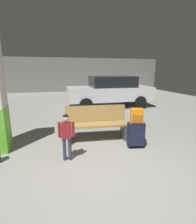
% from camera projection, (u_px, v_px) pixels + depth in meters
% --- Properties ---
extents(ground_plane, '(18.00, 18.00, 0.10)m').
position_uv_depth(ground_plane, '(75.00, 119.00, 6.78)').
color(ground_plane, gray).
extents(garage_back_wall, '(18.00, 0.12, 2.80)m').
position_uv_depth(garage_back_wall, '(59.00, 75.00, 14.76)').
color(garage_back_wall, slate).
rests_on(garage_back_wall, ground_plane).
extents(bench, '(1.64, 0.68, 0.89)m').
position_uv_depth(bench, '(97.00, 123.00, 4.60)').
color(bench, '#9E7A42').
rests_on(bench, ground_plane).
extents(suitcase, '(0.41, 0.29, 0.60)m').
position_uv_depth(suitcase, '(136.00, 135.00, 4.15)').
color(suitcase, '#191E33').
rests_on(suitcase, ground_plane).
extents(backpack_bright, '(0.32, 0.26, 0.34)m').
position_uv_depth(backpack_bright, '(137.00, 116.00, 4.05)').
color(backpack_bright, orange).
rests_on(backpack_bright, suitcase).
extents(child, '(0.32, 0.21, 0.97)m').
position_uv_depth(child, '(66.00, 132.00, 3.50)').
color(child, '#33384C').
rests_on(child, ground_plane).
extents(parked_car_near, '(4.16, 1.92, 1.51)m').
position_uv_depth(parked_car_near, '(110.00, 91.00, 8.78)').
color(parked_car_near, silver).
rests_on(parked_car_near, ground_plane).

